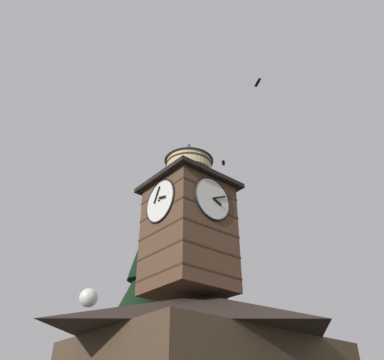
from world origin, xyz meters
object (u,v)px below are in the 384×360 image
at_px(clock_tower, 189,221).
at_px(flying_bird_high, 223,163).
at_px(flying_bird_low, 258,83).
at_px(pine_tree_behind, 136,352).
at_px(moon, 89,298).
at_px(pine_tree_aside, 216,357).

distance_m(clock_tower, flying_bird_high, 8.60).
relative_size(flying_bird_high, flying_bird_low, 0.95).
height_order(clock_tower, flying_bird_low, flying_bird_low).
relative_size(clock_tower, pine_tree_behind, 0.65).
xyz_separation_m(clock_tower, moon, (-10.59, -33.35, 4.36)).
xyz_separation_m(clock_tower, pine_tree_behind, (-1.98, -7.49, -5.67)).
bearing_deg(pine_tree_aside, pine_tree_behind, -16.70).
xyz_separation_m(pine_tree_behind, flying_bird_low, (1.60, 12.92, 12.11)).
bearing_deg(pine_tree_aside, moon, -96.86).
distance_m(clock_tower, pine_tree_behind, 9.60).
bearing_deg(pine_tree_behind, pine_tree_aside, 163.30).
height_order(pine_tree_aside, flying_bird_low, flying_bird_low).
distance_m(flying_bird_high, flying_bird_low, 8.60).
bearing_deg(pine_tree_behind, flying_bird_high, 117.17).
bearing_deg(moon, clock_tower, 72.38).
height_order(clock_tower, flying_bird_high, flying_bird_high).
xyz_separation_m(flying_bird_high, flying_bird_low, (4.46, 7.35, -0.40)).
distance_m(clock_tower, flying_bird_low, 8.43).
distance_m(pine_tree_aside, moon, 29.41).
height_order(pine_tree_aside, flying_bird_high, flying_bird_high).
bearing_deg(moon, pine_tree_behind, 71.59).
height_order(clock_tower, pine_tree_aside, clock_tower).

